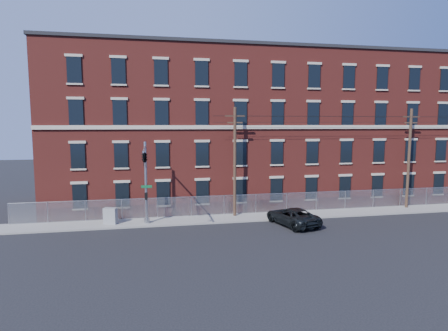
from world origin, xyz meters
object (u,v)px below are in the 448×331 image
traffic_signal_mast (145,165)px  utility_pole_near (235,160)px  utility_cabinet (110,216)px  pickup_truck (292,216)px

traffic_signal_mast → utility_pole_near: 8.70m
utility_pole_near → utility_cabinet: size_ratio=7.30×
utility_cabinet → utility_pole_near: bearing=23.5°
utility_pole_near → pickup_truck: (4.22, -3.63, -4.59)m
utility_pole_near → traffic_signal_mast: bearing=-156.9°
utility_cabinet → pickup_truck: bearing=8.9°
pickup_truck → utility_cabinet: pickup_truck is taller
traffic_signal_mast → pickup_truck: (12.22, -0.21, -4.64)m
pickup_truck → utility_cabinet: 15.52m
traffic_signal_mast → utility_pole_near: size_ratio=0.70×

